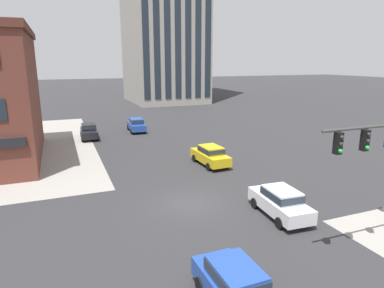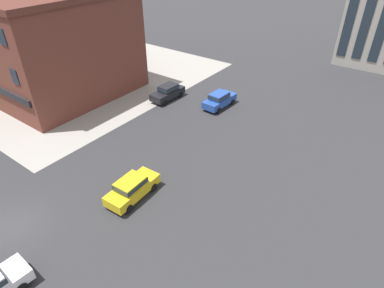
# 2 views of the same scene
# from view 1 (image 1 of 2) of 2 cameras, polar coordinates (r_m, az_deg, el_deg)

# --- Properties ---
(ground_plane) EXTENTS (320.00, 320.00, 0.00)m
(ground_plane) POSITION_cam_1_polar(r_m,az_deg,el_deg) (21.54, -0.34, -9.99)
(ground_plane) COLOR #2D2D30
(car_main_northbound_near) EXTENTS (2.06, 4.48, 1.68)m
(car_main_northbound_near) POSITION_cam_1_polar(r_m,az_deg,el_deg) (43.26, -9.38, 3.29)
(car_main_northbound_near) COLOR #23479E
(car_main_northbound_near) RESTS_ON ground
(car_main_northbound_far) EXTENTS (2.05, 4.48, 1.68)m
(car_main_northbound_far) POSITION_cam_1_polar(r_m,az_deg,el_deg) (28.90, 3.13, -1.80)
(car_main_northbound_far) COLOR gold
(car_main_northbound_far) RESTS_ON ground
(car_main_southbound_near) EXTENTS (1.92, 4.41, 1.68)m
(car_main_southbound_near) POSITION_cam_1_polar(r_m,az_deg,el_deg) (13.09, 7.59, -22.79)
(car_main_southbound_near) COLOR #23479E
(car_main_southbound_near) RESTS_ON ground
(car_cross_eastbound) EXTENTS (2.00, 4.45, 1.68)m
(car_cross_eastbound) POSITION_cam_1_polar(r_m,az_deg,el_deg) (40.57, -17.00, 2.17)
(car_cross_eastbound) COLOR black
(car_cross_eastbound) RESTS_ON ground
(car_cross_westbound) EXTENTS (2.09, 4.50, 1.68)m
(car_cross_westbound) POSITION_cam_1_polar(r_m,az_deg,el_deg) (20.19, 14.69, -9.32)
(car_cross_westbound) COLOR silver
(car_cross_westbound) RESTS_ON ground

